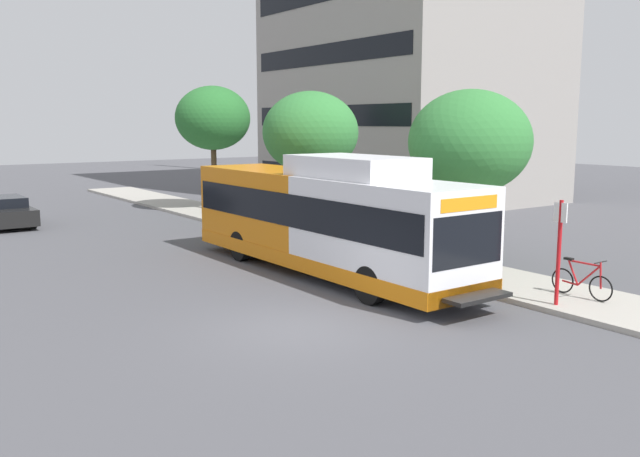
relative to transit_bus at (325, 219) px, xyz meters
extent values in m
plane|color=#4C4C51|center=(-3.71, 3.81, -1.70)|extent=(120.00, 120.00, 0.00)
cube|color=#A8A399|center=(3.29, 1.81, -1.63)|extent=(3.00, 56.00, 0.14)
cube|color=white|center=(0.00, -2.82, -0.02)|extent=(2.54, 5.80, 2.73)
cube|color=orange|center=(0.00, 2.98, -0.02)|extent=(2.54, 5.80, 2.73)
cube|color=orange|center=(0.00, 0.08, -1.16)|extent=(2.57, 11.60, 0.44)
cube|color=black|center=(0.00, 0.08, 0.35)|extent=(2.58, 11.25, 0.96)
cube|color=black|center=(0.00, -5.68, 0.15)|extent=(2.34, 0.10, 1.24)
cube|color=orange|center=(0.00, -5.69, 1.02)|extent=(1.91, 0.08, 0.32)
cube|color=white|center=(0.00, -1.37, 1.65)|extent=(2.16, 4.06, 0.60)
cube|color=black|center=(0.00, -6.07, -1.15)|extent=(1.78, 0.60, 0.10)
cylinder|color=black|center=(-1.13, -3.51, -1.20)|extent=(0.30, 1.00, 1.00)
cylinder|color=black|center=(1.13, -3.51, -1.20)|extent=(0.30, 1.00, 1.00)
cylinder|color=black|center=(-1.13, 3.27, -1.20)|extent=(0.30, 1.00, 1.00)
cylinder|color=black|center=(1.13, 3.27, -1.20)|extent=(0.30, 1.00, 1.00)
cylinder|color=red|center=(2.23, -6.63, -0.26)|extent=(0.10, 0.10, 2.60)
cube|color=white|center=(2.21, -6.63, 0.74)|extent=(0.04, 0.36, 0.48)
torus|color=black|center=(3.39, -7.09, -1.23)|extent=(0.04, 0.66, 0.66)
torus|color=black|center=(3.39, -5.99, -1.23)|extent=(0.04, 0.66, 0.66)
cylinder|color=#B2191E|center=(3.39, -6.74, -0.96)|extent=(0.05, 0.64, 0.64)
cylinder|color=#B2191E|center=(3.39, -6.29, -0.96)|extent=(0.05, 0.34, 0.62)
cylinder|color=#B2191E|center=(3.39, -6.59, -0.66)|extent=(0.05, 0.90, 0.05)
cylinder|color=#B2191E|center=(3.39, -6.21, -1.25)|extent=(0.05, 0.45, 0.08)
cylinder|color=#B2191E|center=(3.39, -7.06, -0.90)|extent=(0.05, 0.10, 0.67)
cylinder|color=black|center=(3.39, -7.04, -0.56)|extent=(0.52, 0.03, 0.03)
cube|color=black|center=(3.39, -6.14, -0.62)|extent=(0.12, 0.24, 0.06)
cylinder|color=#4C3823|center=(4.15, -1.92, -0.35)|extent=(0.28, 0.28, 2.42)
ellipsoid|color=#337A38|center=(4.15, -1.92, 2.29)|extent=(3.81, 3.81, 3.24)
cylinder|color=#4C3823|center=(4.09, 6.67, -0.28)|extent=(0.28, 0.28, 2.57)
ellipsoid|color=#337A38|center=(4.09, 6.67, 2.49)|extent=(3.95, 3.95, 3.36)
cylinder|color=#4C3823|center=(3.91, 15.11, 0.06)|extent=(0.28, 0.28, 3.25)
ellipsoid|color=#286B2D|center=(3.91, 15.11, 3.11)|extent=(3.81, 3.81, 3.24)
cube|color=black|center=(-5.92, 16.05, -1.15)|extent=(1.80, 4.50, 0.70)
cube|color=black|center=(-5.92, 16.15, -0.65)|extent=(1.48, 2.34, 0.56)
cylinder|color=black|center=(-5.12, 14.70, -1.38)|extent=(0.20, 0.64, 0.64)
cylinder|color=black|center=(-5.12, 17.40, -1.38)|extent=(0.20, 0.64, 0.64)
cube|color=black|center=(16.40, 14.05, -0.05)|extent=(12.33, 13.66, 1.10)
cube|color=black|center=(16.40, 14.05, 3.25)|extent=(12.33, 13.66, 1.10)
cube|color=black|center=(16.40, 14.05, 6.56)|extent=(12.33, 13.66, 1.10)
cube|color=black|center=(16.40, 14.05, 9.86)|extent=(12.33, 13.66, 1.10)
cylinder|color=#B7B7BC|center=(21.84, 28.28, 2.17)|extent=(1.10, 1.10, 7.75)
cylinder|color=#B7B7BC|center=(21.84, 28.28, 9.91)|extent=(0.91, 0.91, 7.75)
camera|label=1|loc=(-11.95, -16.42, 2.88)|focal=38.02mm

